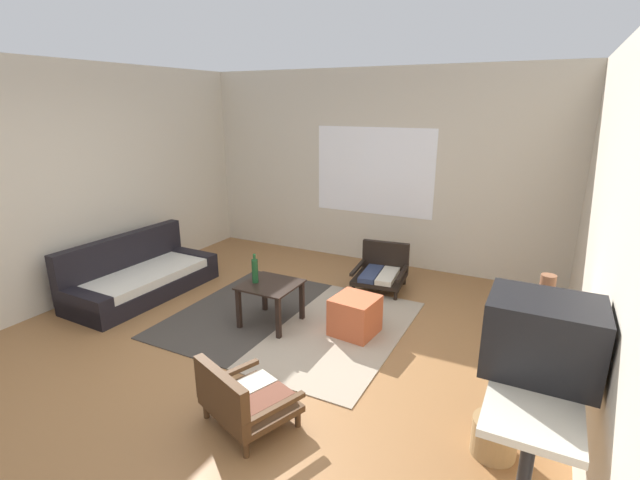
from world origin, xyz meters
TOP-DOWN VIEW (x-y plane):
  - ground_plane at (0.00, 0.00)m, footprint 7.80×7.80m
  - far_wall_with_window at (0.00, 3.06)m, footprint 5.60×0.13m
  - side_wall_right at (2.66, 0.30)m, footprint 0.12×6.60m
  - side_wall_left at (-2.66, 0.30)m, footprint 0.12×6.60m
  - area_rug at (-0.08, 0.77)m, footprint 2.38×2.13m
  - couch at (-2.06, 0.56)m, footprint 0.84×1.79m
  - coffee_table at (-0.20, 0.62)m, footprint 0.56×0.55m
  - armchair_by_window at (0.48, 2.10)m, footprint 0.67×0.69m
  - armchair_striped_foreground at (0.49, -0.81)m, footprint 0.76×0.71m
  - ottoman_orange at (0.66, 0.83)m, footprint 0.46×0.46m
  - console_shelf at (2.30, -0.30)m, footprint 0.43×1.85m
  - crt_television at (2.30, -0.61)m, footprint 0.55×0.42m
  - clay_vase at (2.30, 0.06)m, footprint 0.25×0.25m
  - glass_bottle at (-0.36, 0.58)m, footprint 0.07×0.07m
  - wicker_basket at (2.12, -0.26)m, footprint 0.30×0.30m

SIDE VIEW (x-z plane):
  - ground_plane at x=0.00m, z-range 0.00..0.00m
  - area_rug at x=-0.08m, z-range 0.00..0.01m
  - wicker_basket at x=2.12m, z-range 0.00..0.25m
  - ottoman_orange at x=0.66m, z-range 0.00..0.39m
  - couch at x=-2.06m, z-range -0.14..0.56m
  - armchair_by_window at x=0.48m, z-range -0.04..0.50m
  - armchair_striped_foreground at x=0.49m, z-range -0.03..0.49m
  - coffee_table at x=-0.20m, z-range 0.13..0.58m
  - glass_bottle at x=-0.36m, z-range 0.43..0.74m
  - console_shelf at x=2.30m, z-range 0.35..1.23m
  - clay_vase at x=2.30m, z-range 0.83..1.14m
  - crt_television at x=2.30m, z-range 0.88..1.29m
  - far_wall_with_window at x=0.00m, z-range 0.00..2.70m
  - side_wall_right at x=2.66m, z-range 0.00..2.70m
  - side_wall_left at x=-2.66m, z-range 0.00..2.70m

